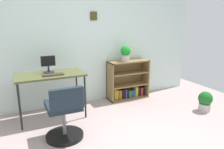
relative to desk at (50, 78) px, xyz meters
name	(u,v)px	position (x,y,z in m)	size (l,w,h in m)	color
wall_back	(75,43)	(0.57, 0.49, 0.49)	(5.20, 0.12, 2.36)	silver
desk	(50,78)	(0.00, 0.00, 0.00)	(1.08, 0.57, 0.75)	brown
monitor	(48,65)	(0.00, 0.11, 0.19)	(0.23, 0.18, 0.28)	#262628
keyboard	(53,75)	(0.03, -0.11, 0.07)	(0.32, 0.14, 0.02)	#372B25
office_chair	(64,116)	(0.03, -0.78, -0.34)	(0.52, 0.55, 0.80)	black
bookshelf_low	(127,82)	(1.59, 0.30, -0.35)	(0.85, 0.30, 0.79)	olive
potted_plant_on_shelf	(126,53)	(1.51, 0.24, 0.27)	(0.20, 0.20, 0.30)	#B7B2A8
potted_plant_floor	(205,101)	(2.53, -0.89, -0.50)	(0.25, 0.25, 0.36)	#B7B2A8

